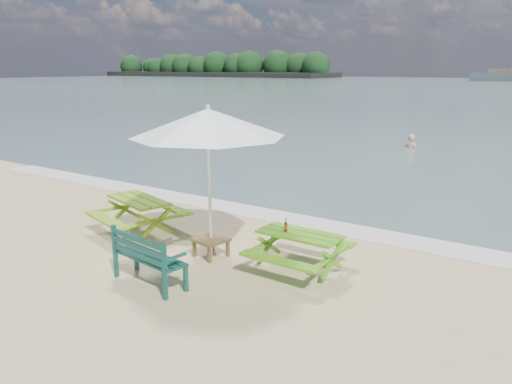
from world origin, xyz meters
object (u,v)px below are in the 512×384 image
Objects in this scene: picnic_table_left at (139,216)px; swimmer at (410,154)px; park_bench at (150,268)px; patio_umbrella at (208,123)px; picnic_table_right at (299,252)px; beer_bottle at (286,227)px; side_table at (211,247)px.

swimmer is at bearing 84.99° from picnic_table_left.
picnic_table_left is 2.68m from park_bench.
picnic_table_left is 3.01m from patio_umbrella.
patio_umbrella reaches higher than swimmer.
picnic_table_left is 14.72m from swimmer.
patio_umbrella is at bearing -6.28° from picnic_table_left.
picnic_table_right is at bearing 11.47° from patio_umbrella.
beer_bottle reaches higher than picnic_table_left.
picnic_table_left reaches higher than picnic_table_right.
picnic_table_right is 1.72m from side_table.
park_bench reaches higher than picnic_table_left.
park_bench is 2.67m from patio_umbrella.
picnic_table_left is at bearing 140.16° from park_bench.
patio_umbrella is (-1.68, -0.34, 2.15)m from picnic_table_right.
beer_bottle is 14.82m from swimmer.
side_table is 0.37× the size of swimmer.
swimmer is (-0.84, 14.89, -0.45)m from side_table.
patio_umbrella reaches higher than picnic_table_right.
patio_umbrella is 13.76× the size of beer_bottle.
patio_umbrella reaches higher than park_bench.
beer_bottle is at bearing -166.05° from picnic_table_right.
picnic_table_left is 1.30× the size of picnic_table_right.
picnic_table_right is 0.50m from beer_bottle.
picnic_table_left is at bearing -95.01° from swimmer.
side_table is (0.07, 1.48, -0.08)m from park_bench.
side_table is at bearing -86.76° from swimmer.
picnic_table_right is at bearing 11.47° from side_table.
park_bench is at bearing -92.61° from patio_umbrella.
picnic_table_left is 0.65× the size of patio_umbrella.
swimmer is at bearing 99.83° from picnic_table_right.
park_bench is at bearing -87.29° from swimmer.
park_bench is 0.45× the size of patio_umbrella.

